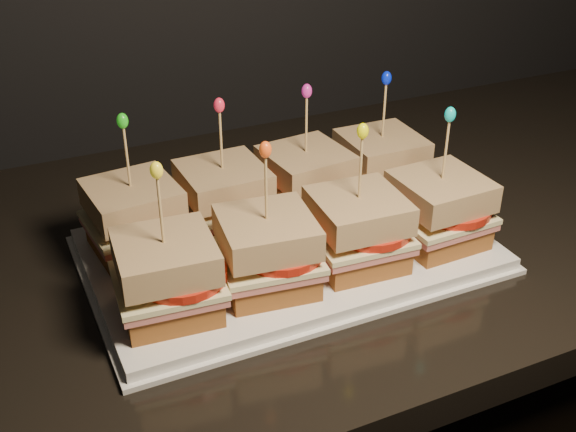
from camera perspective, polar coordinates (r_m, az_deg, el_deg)
name	(u,v)px	position (r m, az deg, el deg)	size (l,w,h in m)	color
granite_slab	(220,256)	(0.87, -5.39, -3.17)	(2.34, 0.65, 0.04)	black
platter	(288,251)	(0.83, 0.00, -2.76)	(0.44, 0.27, 0.02)	white
platter_rim	(288,255)	(0.83, 0.00, -3.11)	(0.45, 0.28, 0.01)	white
sandwich_0_bread_bot	(137,239)	(0.83, -11.85, -1.77)	(0.09, 0.09, 0.03)	brown
sandwich_0_ham	(135,226)	(0.82, -11.97, -0.78)	(0.10, 0.10, 0.01)	#C75D58
sandwich_0_cheese	(135,221)	(0.82, -12.02, -0.36)	(0.10, 0.10, 0.01)	beige
sandwich_0_tomato	(146,215)	(0.81, -11.15, 0.09)	(0.09, 0.09, 0.01)	red
sandwich_0_bread_top	(132,199)	(0.80, -12.22, 1.36)	(0.09, 0.09, 0.03)	brown
sandwich_0_pick	(127,161)	(0.78, -12.58, 4.30)	(0.00, 0.00, 0.09)	tan
sandwich_0_frill	(123,121)	(0.76, -12.95, 7.34)	(0.01, 0.01, 0.02)	#1EAD17
sandwich_1_bread_bot	(225,219)	(0.85, -5.01, -0.24)	(0.09, 0.09, 0.03)	brown
sandwich_1_ham	(224,207)	(0.84, -5.06, 0.73)	(0.10, 0.10, 0.01)	#C75D58
sandwich_1_cheese	(224,201)	(0.84, -5.08, 1.15)	(0.10, 0.10, 0.01)	beige
sandwich_1_tomato	(235,196)	(0.83, -4.18, 1.59)	(0.09, 0.09, 0.01)	red
sandwich_1_bread_top	(223,180)	(0.83, -5.16, 2.84)	(0.09, 0.09, 0.03)	brown
sandwich_1_pick	(221,143)	(0.81, -5.31, 5.73)	(0.00, 0.00, 0.09)	tan
sandwich_1_frill	(219,105)	(0.79, -5.46, 8.71)	(0.01, 0.01, 0.02)	red
sandwich_2_bread_bot	(305,201)	(0.89, 1.38, 1.19)	(0.09, 0.09, 0.03)	brown
sandwich_2_ham	(305,189)	(0.88, 1.39, 2.14)	(0.10, 0.10, 0.01)	#C75D58
sandwich_2_cheese	(306,184)	(0.88, 1.39, 2.54)	(0.10, 0.10, 0.01)	beige
sandwich_2_tomato	(317,179)	(0.87, 2.28, 2.97)	(0.09, 0.09, 0.01)	red
sandwich_2_bread_top	(306,163)	(0.86, 1.42, 4.18)	(0.09, 0.09, 0.03)	brown
sandwich_2_pick	(306,128)	(0.84, 1.45, 6.98)	(0.00, 0.00, 0.09)	tan
sandwich_2_frill	(307,91)	(0.83, 1.49, 9.85)	(0.01, 0.01, 0.02)	#C42290
sandwich_3_bread_bot	(379,185)	(0.93, 7.20, 2.48)	(0.09, 0.09, 0.03)	brown
sandwich_3_ham	(380,173)	(0.92, 7.27, 3.39)	(0.10, 0.10, 0.01)	#C75D58
sandwich_3_cheese	(380,168)	(0.92, 7.30, 3.78)	(0.10, 0.10, 0.01)	beige
sandwich_3_tomato	(391,163)	(0.92, 8.16, 4.18)	(0.09, 0.09, 0.01)	red
sandwich_3_bread_top	(382,148)	(0.91, 7.41, 5.35)	(0.09, 0.09, 0.03)	brown
sandwich_3_pick	(384,114)	(0.89, 7.60, 8.02)	(0.00, 0.00, 0.09)	tan
sandwich_3_frill	(387,78)	(0.88, 7.79, 10.75)	(0.01, 0.01, 0.02)	#061CD9
sandwich_4_bread_bot	(170,300)	(0.72, -9.35, -6.56)	(0.09, 0.09, 0.03)	brown
sandwich_4_ham	(168,286)	(0.71, -9.45, -5.48)	(0.10, 0.10, 0.01)	#C75D58
sandwich_4_cheese	(168,280)	(0.71, -9.50, -5.02)	(0.10, 0.10, 0.01)	beige
sandwich_4_tomato	(181,274)	(0.70, -8.47, -4.56)	(0.09, 0.09, 0.01)	red
sandwich_4_bread_top	(165,256)	(0.70, -9.69, -3.15)	(0.09, 0.09, 0.03)	brown
sandwich_4_pick	(161,214)	(0.67, -10.01, 0.13)	(0.00, 0.00, 0.09)	tan
sandwich_4_frill	(156,170)	(0.65, -10.36, 3.57)	(0.01, 0.01, 0.02)	yellow
sandwich_5_bread_bot	(268,274)	(0.75, -1.63, -4.64)	(0.09, 0.09, 0.03)	brown
sandwich_5_ham	(267,261)	(0.74, -1.65, -3.58)	(0.10, 0.10, 0.01)	#C75D58
sandwich_5_cheese	(267,255)	(0.74, -1.65, -3.13)	(0.10, 0.10, 0.01)	beige
sandwich_5_tomato	(280,249)	(0.73, -0.62, -2.66)	(0.09, 0.09, 0.01)	red
sandwich_5_bread_top	(267,232)	(0.72, -1.69, -1.29)	(0.09, 0.09, 0.03)	brown
sandwich_5_pick	(266,192)	(0.70, -1.74, 1.92)	(0.00, 0.00, 0.09)	tan
sandwich_5_frill	(265,150)	(0.68, -1.80, 5.27)	(0.01, 0.01, 0.02)	#FA5417
sandwich_6_bread_bot	(356,252)	(0.79, 5.40, -2.81)	(0.09, 0.09, 0.03)	brown
sandwich_6_ham	(357,239)	(0.78, 5.45, -1.79)	(0.10, 0.10, 0.01)	#C75D58
sandwich_6_cheese	(357,233)	(0.78, 5.48, -1.35)	(0.10, 0.10, 0.01)	beige
sandwich_6_tomato	(370,227)	(0.78, 6.49, -0.89)	(0.09, 0.09, 0.01)	red
sandwich_6_bread_top	(358,211)	(0.76, 5.58, 0.43)	(0.09, 0.09, 0.03)	brown
sandwich_6_pick	(360,172)	(0.74, 5.75, 3.50)	(0.00, 0.00, 0.09)	tan
sandwich_6_frill	(363,131)	(0.72, 5.92, 6.69)	(0.01, 0.01, 0.02)	#E6E905
sandwich_7_bread_bot	(436,231)	(0.84, 11.64, -1.15)	(0.09, 0.09, 0.03)	brown
sandwich_7_ham	(438,218)	(0.83, 11.75, -0.17)	(0.10, 0.10, 0.01)	#C75D58
sandwich_7_cheese	(438,213)	(0.83, 11.80, 0.25)	(0.10, 0.10, 0.01)	beige
sandwich_7_tomato	(451,207)	(0.83, 12.77, 0.68)	(0.09, 0.09, 0.01)	red
sandwich_7_bread_top	(441,191)	(0.82, 12.00, 1.94)	(0.09, 0.09, 0.03)	brown
sandwich_7_pick	(445,154)	(0.80, 12.34, 4.84)	(0.00, 0.00, 0.09)	tan
sandwich_7_frill	(450,114)	(0.78, 12.69, 7.84)	(0.01, 0.01, 0.02)	#07B7B1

